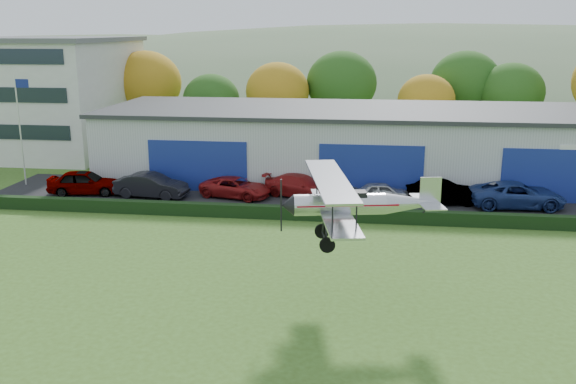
# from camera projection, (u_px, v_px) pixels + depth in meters

# --- Properties ---
(ground) EXTENTS (300.00, 300.00, 0.00)m
(ground) POSITION_uv_depth(u_px,v_px,m) (225.00, 353.00, 21.96)
(ground) COLOR #3C581B
(ground) RESTS_ON ground
(apron) EXTENTS (48.00, 9.00, 0.05)m
(apron) POSITION_uv_depth(u_px,v_px,m) (340.00, 199.00, 41.72)
(apron) COLOR black
(apron) RESTS_ON ground
(hedge) EXTENTS (46.00, 0.60, 0.80)m
(hedge) POSITION_uv_depth(u_px,v_px,m) (336.00, 214.00, 37.02)
(hedge) COLOR black
(hedge) RESTS_ON ground
(hangar) EXTENTS (40.60, 12.60, 5.30)m
(hangar) POSITION_uv_depth(u_px,v_px,m) (371.00, 143.00, 47.50)
(hangar) COLOR #B2B7BC
(hangar) RESTS_ON ground
(office_block) EXTENTS (20.60, 15.60, 10.40)m
(office_block) POSITION_uv_depth(u_px,v_px,m) (14.00, 95.00, 57.73)
(office_block) COLOR silver
(office_block) RESTS_ON ground
(flagpole) EXTENTS (1.05, 0.10, 8.00)m
(flagpole) POSITION_uv_depth(u_px,v_px,m) (21.00, 120.00, 44.35)
(flagpole) COLOR silver
(flagpole) RESTS_ON ground
(tree_belt) EXTENTS (75.70, 13.22, 10.12)m
(tree_belt) POSITION_uv_depth(u_px,v_px,m) (329.00, 88.00, 59.40)
(tree_belt) COLOR #3D2614
(tree_belt) RESTS_ON ground
(distant_hills) EXTENTS (430.00, 196.00, 56.00)m
(distant_hills) POSITION_uv_depth(u_px,v_px,m) (333.00, 126.00, 160.11)
(distant_hills) COLOR #4C6642
(distant_hills) RESTS_ON ground
(car_0) EXTENTS (5.16, 2.71, 1.67)m
(car_0) POSITION_uv_depth(u_px,v_px,m) (85.00, 182.00, 42.80)
(car_0) COLOR gray
(car_0) RESTS_ON apron
(car_1) EXTENTS (5.11, 2.28, 1.63)m
(car_1) POSITION_uv_depth(u_px,v_px,m) (151.00, 185.00, 41.97)
(car_1) COLOR black
(car_1) RESTS_ON apron
(car_2) EXTENTS (5.23, 3.36, 1.34)m
(car_2) POSITION_uv_depth(u_px,v_px,m) (236.00, 187.00, 42.05)
(car_2) COLOR maroon
(car_2) RESTS_ON apron
(car_3) EXTENTS (5.59, 3.85, 1.50)m
(car_3) POSITION_uv_depth(u_px,v_px,m) (301.00, 186.00, 42.08)
(car_3) COLOR maroon
(car_3) RESTS_ON apron
(car_4) EXTENTS (4.12, 2.19, 1.33)m
(car_4) POSITION_uv_depth(u_px,v_px,m) (383.00, 192.00, 40.77)
(car_4) COLOR silver
(car_4) RESTS_ON apron
(car_5) EXTENTS (4.96, 2.37, 1.57)m
(car_5) POSITION_uv_depth(u_px,v_px,m) (444.00, 192.00, 40.35)
(car_5) COLOR gray
(car_5) RESTS_ON apron
(car_6) EXTENTS (6.05, 3.07, 1.64)m
(car_6) POSITION_uv_depth(u_px,v_px,m) (517.00, 195.00, 39.56)
(car_6) COLOR navy
(car_6) RESTS_ON apron
(biplane) EXTENTS (6.53, 7.45, 2.77)m
(biplane) POSITION_uv_depth(u_px,v_px,m) (354.00, 202.00, 24.85)
(biplane) COLOR silver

